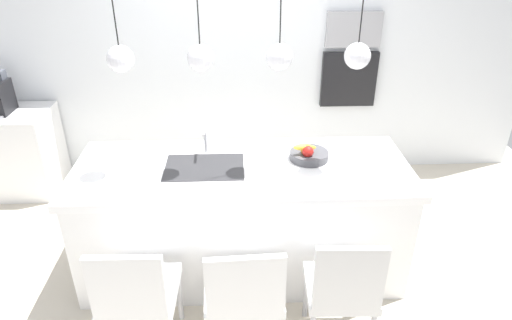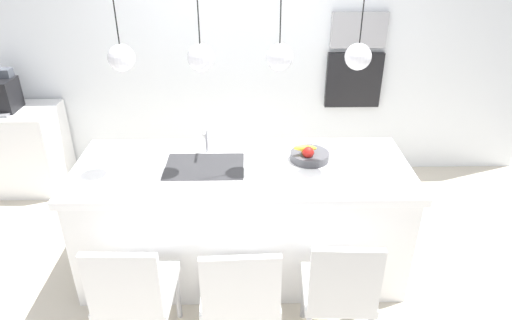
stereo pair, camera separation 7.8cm
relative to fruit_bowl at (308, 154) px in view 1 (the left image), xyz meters
name	(u,v)px [view 1 (the left image)]	position (x,y,z in m)	size (l,w,h in m)	color
floor	(244,264)	(-0.49, -0.08, -0.95)	(6.60, 6.60, 0.00)	beige
back_wall	(239,52)	(-0.49, 1.57, 0.35)	(6.00, 0.10, 2.60)	white
kitchen_island	(243,218)	(-0.49, -0.08, -0.49)	(2.40, 0.91, 0.90)	white
sink_basin	(204,168)	(-0.75, -0.08, -0.05)	(0.56, 0.40, 0.02)	#2D2D30
faucet	(205,136)	(-0.75, 0.13, 0.10)	(0.02, 0.17, 0.22)	silver
fruit_bowl	(308,154)	(0.00, 0.00, 0.00)	(0.28, 0.28, 0.15)	#4C4C51
microwave	(354,29)	(0.63, 1.50, 0.58)	(0.54, 0.08, 0.34)	#9E9EA3
oven	(349,79)	(0.63, 1.50, 0.08)	(0.56, 0.08, 0.56)	black
chair_near	(137,294)	(-1.13, -0.89, -0.45)	(0.46, 0.48, 0.90)	white
chair_middle	(244,292)	(-0.50, -0.88, -0.46)	(0.49, 0.47, 0.86)	white
chair_far	(343,287)	(0.10, -0.88, -0.45)	(0.44, 0.44, 0.89)	silver
pendant_light_left	(120,58)	(-1.23, -0.08, 0.74)	(0.17, 0.17, 0.77)	silver
pendant_light_center_left	(201,57)	(-0.74, -0.08, 0.74)	(0.17, 0.17, 0.77)	silver
pendant_light_center_right	(280,56)	(-0.24, -0.08, 0.74)	(0.17, 0.17, 0.77)	silver
pendant_light_right	(357,56)	(0.26, -0.08, 0.74)	(0.17, 0.17, 0.77)	silver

